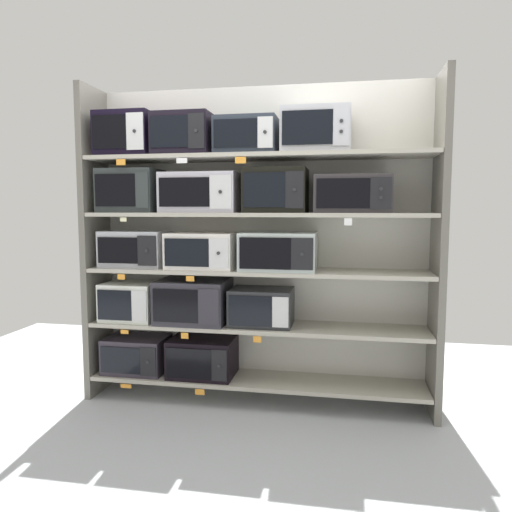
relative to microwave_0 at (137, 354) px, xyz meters
The scene contains 37 objects.
ground 1.43m from the microwave_0, 45.54° to the right, with size 6.56×6.00×0.02m, color #B2B7BC.
back_panel 1.34m from the microwave_0, 13.31° to the left, with size 2.76×0.04×2.44m, color beige.
upright_left 0.95m from the microwave_0, behind, with size 0.05×0.41×2.44m, color #68645B.
upright_right 2.45m from the microwave_0, ahead, with size 0.05×0.41×2.44m, color #68645B.
shelf_0 0.99m from the microwave_0, ahead, with size 2.56×0.41×0.03m, color #ADA899.
microwave_0 is the anchor object (origin of this frame).
microwave_1 0.55m from the microwave_0, ahead, with size 0.50×0.38×0.30m.
price_tag_0 0.28m from the microwave_0, 90.25° to the right, with size 0.09×0.00×0.03m, color orange.
price_tag_1 0.65m from the microwave_0, 19.37° to the right, with size 0.07×0.00×0.04m, color orange.
shelf_1 1.01m from the microwave_0, ahead, with size 2.56×0.41×0.03m, color #ADA899.
microwave_2 0.44m from the microwave_0, behind, with size 0.42×0.38×0.30m.
microwave_3 0.66m from the microwave_0, ahead, with size 0.54×0.43×0.33m.
microwave_4 1.11m from the microwave_0, ahead, with size 0.47×0.34×0.28m.
price_tag_2 0.31m from the microwave_0, 90.09° to the right, with size 0.06×0.00×0.03m, color orange.
price_tag_3 0.57m from the microwave_0, 23.42° to the right, with size 0.06×0.00×0.04m, color orange.
price_tag_4 1.07m from the microwave_0, 11.41° to the right, with size 0.06×0.00×0.05m, color orange.
shelf_2 1.20m from the microwave_0, ahead, with size 2.56×0.41×0.03m, color #ADA899.
microwave_5 0.85m from the microwave_0, ahead, with size 0.50×0.34×0.28m.
microwave_6 1.02m from the microwave_0, ahead, with size 0.51×0.41×0.27m.
microwave_7 1.43m from the microwave_0, ahead, with size 0.56×0.42×0.28m.
price_tag_5 0.69m from the microwave_0, 94.14° to the right, with size 0.06×0.00×0.04m, color orange.
price_tag_6 0.87m from the microwave_0, 21.48° to the right, with size 0.06×0.00×0.04m, color orange.
shelf_3 1.49m from the microwave_0, ahead, with size 2.56×0.41×0.03m, color #ADA899.
microwave_8 1.31m from the microwave_0, behind, with size 0.45×0.35×0.33m.
microwave_9 1.40m from the microwave_0, ahead, with size 0.58×0.38×0.30m.
microwave_10 1.72m from the microwave_0, ahead, with size 0.45×0.38×0.32m.
microwave_11 2.11m from the microwave_0, ahead, with size 0.54×0.38×0.27m.
price_tag_7 1.11m from the microwave_0, 86.00° to the right, with size 0.05×0.00×0.03m, color beige.
price_tag_8 1.99m from the microwave_0, ahead, with size 0.05×0.00×0.05m, color white.
shelf_4 1.83m from the microwave_0, ahead, with size 2.56×0.41×0.03m, color #ADA899.
microwave_12 1.73m from the microwave_0, behind, with size 0.43×0.38×0.33m.
microwave_13 1.77m from the microwave_0, ahead, with size 0.43×0.42×0.31m.
microwave_14 1.93m from the microwave_0, ahead, with size 0.45×0.36×0.27m.
microwave_15 2.23m from the microwave_0, ahead, with size 0.49×0.34×0.32m.
price_tag_9 1.52m from the microwave_0, 88.12° to the right, with size 0.07×0.00×0.04m, color orange.
price_tag_10 1.60m from the microwave_0, 23.51° to the right, with size 0.08×0.00×0.04m, color white.
price_tag_11 1.77m from the microwave_0, 12.86° to the right, with size 0.08×0.00×0.05m, color orange.
Camera 1 is at (0.65, -3.55, 1.49)m, focal length 33.75 mm.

